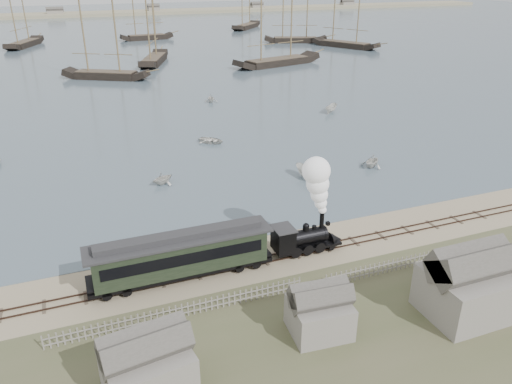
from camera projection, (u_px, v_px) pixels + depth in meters
name	position (u px, v px, depth m)	size (l,w,h in m)	color
ground	(236.00, 253.00, 44.58)	(600.00, 600.00, 0.00)	tan
harbor_water	(89.00, 34.00, 188.83)	(600.00, 336.00, 0.06)	#4C616C
rail_track	(243.00, 264.00, 42.86)	(120.00, 1.80, 0.16)	#34231C
picket_fence_west	(183.00, 317.00, 36.49)	(19.00, 0.10, 1.20)	gray
picket_fence_east	(403.00, 269.00, 42.35)	(15.00, 0.10, 1.20)	gray
shed_mid	(318.00, 331.00, 35.06)	(4.00, 3.50, 3.60)	gray
shed_right	(463.00, 312.00, 37.00)	(6.00, 5.00, 5.10)	gray
far_spit	(76.00, 16.00, 256.74)	(500.00, 20.00, 1.80)	tan
locomotive	(316.00, 211.00, 43.50)	(6.78, 2.53, 8.46)	black
passenger_coach	(181.00, 254.00, 40.18)	(15.01, 2.90, 3.65)	black
beached_dinghy	(247.00, 240.00, 46.02)	(3.95, 2.82, 0.82)	beige
rowboat_1	(163.00, 178.00, 58.40)	(2.81, 2.43, 1.48)	beige
rowboat_2	(306.00, 173.00, 59.98)	(3.75, 1.41, 1.45)	beige
rowboat_3	(211.00, 140.00, 72.18)	(3.81, 2.72, 0.79)	beige
rowboat_4	(372.00, 161.00, 63.33)	(3.08, 2.66, 1.62)	beige
rowboat_5	(331.00, 109.00, 87.11)	(3.57, 1.34, 1.38)	beige
rowboat_7	(211.00, 98.00, 93.76)	(2.80, 2.42, 1.48)	beige
schooner_2	(101.00, 33.00, 109.34)	(19.73, 4.55, 20.00)	black
schooner_3	(151.00, 24.00, 127.68)	(20.73, 4.78, 20.00)	black
schooner_4	(278.00, 25.00, 125.11)	(25.06, 5.78, 20.00)	black
schooner_5	(296.00, 11.00, 163.47)	(20.74, 4.79, 20.00)	black
schooner_7	(19.00, 13.00, 154.99)	(21.04, 4.86, 20.00)	black
schooner_8	(144.00, 9.00, 169.64)	(18.04, 4.16, 20.00)	black
schooner_9	(246.00, 3.00, 201.05)	(21.96, 5.07, 20.00)	black
schooner_10	(347.00, 14.00, 153.50)	(22.46, 5.18, 20.00)	black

